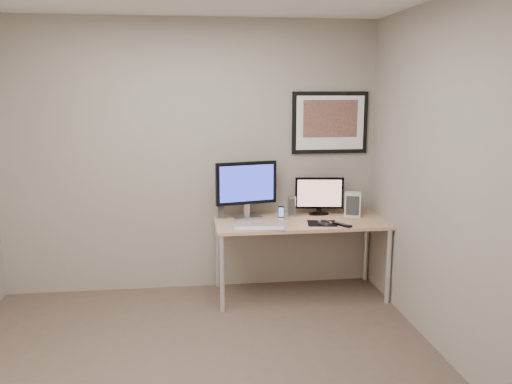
# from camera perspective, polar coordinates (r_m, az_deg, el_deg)

# --- Properties ---
(floor) EXTENTS (3.60, 3.60, 0.00)m
(floor) POSITION_cam_1_polar(r_m,az_deg,el_deg) (4.00, -6.06, -18.38)
(floor) COLOR brown
(floor) RESTS_ON ground
(room) EXTENTS (3.60, 3.60, 3.60)m
(room) POSITION_cam_1_polar(r_m,az_deg,el_deg) (3.95, -6.70, 6.34)
(room) COLOR white
(room) RESTS_ON ground
(desk) EXTENTS (1.60, 0.70, 0.73)m
(desk) POSITION_cam_1_polar(r_m,az_deg,el_deg) (5.12, 4.68, -3.72)
(desk) COLOR tan
(desk) RESTS_ON floor
(framed_art) EXTENTS (0.75, 0.04, 0.60)m
(framed_art) POSITION_cam_1_polar(r_m,az_deg,el_deg) (5.37, 7.78, 7.26)
(framed_art) COLOR black
(framed_art) RESTS_ON room
(monitor_large) EXTENTS (0.59, 0.25, 0.54)m
(monitor_large) POSITION_cam_1_polar(r_m,az_deg,el_deg) (5.12, -1.02, 0.51)
(monitor_large) COLOR #AAAAAE
(monitor_large) RESTS_ON desk
(monitor_tv) EXTENTS (0.47, 0.14, 0.37)m
(monitor_tv) POSITION_cam_1_polar(r_m,az_deg,el_deg) (5.32, 6.68, -0.30)
(monitor_tv) COLOR black
(monitor_tv) RESTS_ON desk
(speaker_left) EXTENTS (0.09, 0.09, 0.19)m
(speaker_left) POSITION_cam_1_polar(r_m,az_deg,el_deg) (5.15, -3.67, -1.77)
(speaker_left) COLOR #AAAAAE
(speaker_left) RESTS_ON desk
(speaker_right) EXTENTS (0.09, 0.09, 0.20)m
(speaker_right) POSITION_cam_1_polar(r_m,az_deg,el_deg) (5.24, 3.78, -1.51)
(speaker_right) COLOR #AAAAAE
(speaker_right) RESTS_ON desk
(phone_dock) EXTENTS (0.07, 0.07, 0.13)m
(phone_dock) POSITION_cam_1_polar(r_m,az_deg,el_deg) (5.13, 2.67, -2.19)
(phone_dock) COLOR black
(phone_dock) RESTS_ON desk
(keyboard) EXTENTS (0.47, 0.15, 0.02)m
(keyboard) POSITION_cam_1_polar(r_m,az_deg,el_deg) (4.76, 0.32, -3.88)
(keyboard) COLOR silver
(keyboard) RESTS_ON desk
(mousepad) EXTENTS (0.30, 0.27, 0.00)m
(mousepad) POSITION_cam_1_polar(r_m,az_deg,el_deg) (5.01, 6.96, -3.29)
(mousepad) COLOR black
(mousepad) RESTS_ON desk
(mouse) EXTENTS (0.11, 0.14, 0.04)m
(mouse) POSITION_cam_1_polar(r_m,az_deg,el_deg) (4.97, 7.27, -3.14)
(mouse) COLOR black
(mouse) RESTS_ON mousepad
(remote) EXTENTS (0.14, 0.18, 0.02)m
(remote) POSITION_cam_1_polar(r_m,az_deg,el_deg) (4.95, 9.12, -3.41)
(remote) COLOR black
(remote) RESTS_ON desk
(fan_unit) EXTENTS (0.18, 0.15, 0.24)m
(fan_unit) POSITION_cam_1_polar(r_m,az_deg,el_deg) (5.31, 10.14, -1.29)
(fan_unit) COLOR silver
(fan_unit) RESTS_ON desk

